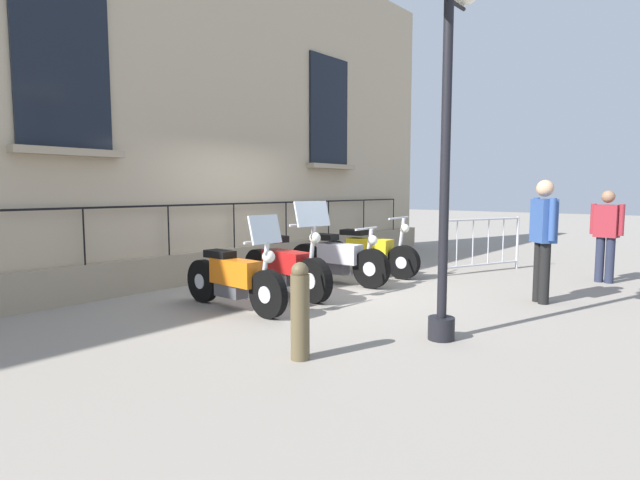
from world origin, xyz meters
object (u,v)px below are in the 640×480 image
Objects in this scene: motorcycle_orange at (235,279)px; bollard at (300,311)px; pedestrian_standing at (606,231)px; motorcycle_silver at (338,260)px; crowd_barrier at (481,243)px; motorcycle_red at (286,267)px; pedestrian_walking at (543,234)px; motorcycle_yellow at (368,253)px; lamppost at (447,67)px.

motorcycle_orange reaches higher than bollard.
pedestrian_standing is (1.36, 6.27, 0.41)m from bollard.
crowd_barrier reaches higher than motorcycle_silver.
crowd_barrier is 6.00m from bollard.
crowd_barrier is 1.23× the size of pedestrian_standing.
motorcycle_silver is 2.13× the size of bollard.
motorcycle_orange is 2.14× the size of bollard.
motorcycle_red is 2.19× the size of bollard.
pedestrian_standing is 2.35m from pedestrian_walking.
pedestrian_standing is at bearing 81.26° from pedestrian_walking.
lamppost is at bearing -44.84° from motorcycle_yellow.
motorcycle_yellow reaches higher than motorcycle_silver.
lamppost reaches higher than crowd_barrier.
pedestrian_walking reaches higher than motorcycle_yellow.
motorcycle_yellow is (-0.12, 1.06, -0.01)m from motorcycle_silver.
motorcycle_orange is 2.34m from motorcycle_silver.
lamppost is 5.25m from crowd_barrier.
motorcycle_red is 2.92m from bollard.
crowd_barrier is (1.48, 1.63, 0.16)m from motorcycle_yellow.
motorcycle_yellow is 4.76m from lamppost.
motorcycle_orange is at bearing -169.33° from lamppost.
motorcycle_orange is at bearing -83.60° from motorcycle_red.
motorcycle_silver is 3.85m from bollard.
pedestrian_standing is at bearing 28.86° from motorcycle_yellow.
motorcycle_silver reaches higher than bollard.
bollard is (0.70, -5.95, -0.10)m from crowd_barrier.
pedestrian_walking is (3.10, 1.92, 0.54)m from motorcycle_red.
pedestrian_walking is at bearing 83.80° from lamppost.
crowd_barrier is (1.36, 2.70, 0.15)m from motorcycle_silver.
motorcycle_yellow is 3.25m from pedestrian_walking.
motorcycle_orange is at bearing -86.62° from motorcycle_yellow.
bollard is at bearing -63.24° from motorcycle_yellow.
pedestrian_standing is 0.91× the size of pedestrian_walking.
motorcycle_red is 0.53× the size of lamppost.
pedestrian_standing reaches higher than motorcycle_silver.
motorcycle_orange is 5.20m from crowd_barrier.
pedestrian_walking is at bearing -49.73° from crowd_barrier.
pedestrian_walking is (3.06, 0.69, 0.56)m from motorcycle_silver.
pedestrian_walking reaches higher than motorcycle_orange.
lamppost is at bearing -11.80° from motorcycle_red.
motorcycle_orange is 4.28m from pedestrian_walking.
pedestrian_walking reaches higher than motorcycle_silver.
motorcycle_silver is 1.02× the size of crowd_barrier.
motorcycle_silver is 4.58m from pedestrian_standing.
pedestrian_standing is (3.54, 1.95, 0.47)m from motorcycle_yellow.
motorcycle_red is 3.69m from pedestrian_walking.
motorcycle_orange is at bearing -104.25° from crowd_barrier.
motorcycle_red is at bearing -148.19° from pedestrian_walking.
motorcycle_yellow is at bearing -151.14° from pedestrian_standing.
motorcycle_red is 1.17× the size of pedestrian_walking.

